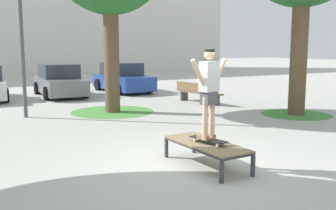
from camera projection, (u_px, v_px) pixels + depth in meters
name	position (u px, v px, depth m)	size (l,w,h in m)	color
ground_plane	(189.00, 167.00, 7.46)	(120.00, 120.00, 0.00)	#B7B5AD
building_facade	(36.00, 2.00, 34.52)	(37.57, 4.00, 12.43)	silver
skate_box	(206.00, 145.00, 7.48)	(0.80, 1.92, 0.46)	#38383D
skateboard	(208.00, 140.00, 7.41)	(0.40, 0.82, 0.09)	black
skater	(209.00, 87.00, 7.26)	(0.98, 0.37, 1.69)	beige
grass_patch_near_right	(296.00, 114.00, 13.32)	(2.36, 2.36, 0.01)	#47893D
grass_patch_mid_back	(113.00, 112.00, 13.89)	(2.94, 2.94, 0.01)	#519342
car_grey	(60.00, 81.00, 18.34)	(2.04, 4.26, 1.50)	slate
car_blue	(122.00, 78.00, 20.17)	(2.05, 4.26, 1.50)	#28479E
park_bench	(198.00, 92.00, 16.06)	(0.80, 2.44, 0.83)	brown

